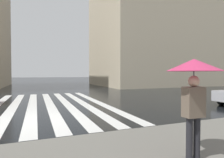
# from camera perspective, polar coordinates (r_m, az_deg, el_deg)

# --- Properties ---
(ground_plane) EXTENTS (220.00, 220.00, 0.00)m
(ground_plane) POSITION_cam_1_polar(r_m,az_deg,el_deg) (8.47, -22.39, -11.33)
(ground_plane) COLOR black
(zebra_crossing) EXTENTS (13.00, 7.50, 0.01)m
(zebra_crossing) POSITION_cam_1_polar(r_m,az_deg,el_deg) (12.41, -20.43, -7.23)
(zebra_crossing) COLOR silver
(zebra_crossing) RESTS_ON ground_plane
(haussmann_block_corner) EXTENTS (14.37, 23.52, 24.24)m
(haussmann_block_corner) POSITION_cam_1_polar(r_m,az_deg,el_deg) (36.45, 15.40, 17.35)
(haussmann_block_corner) COLOR beige
(haussmann_block_corner) RESTS_ON ground_plane
(pedestrian_by_billboard) EXTENTS (1.07, 1.07, 2.01)m
(pedestrian_by_billboard) POSITION_cam_1_polar(r_m,az_deg,el_deg) (4.08, 23.29, 0.57)
(pedestrian_by_billboard) COLOR #6B5B4C
(pedestrian_by_billboard) RESTS_ON sidewalk_pavement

